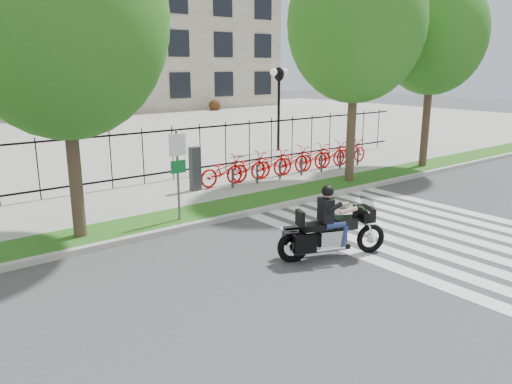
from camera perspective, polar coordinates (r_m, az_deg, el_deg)
ground at (r=10.60m, az=3.75°, el=-9.79°), size 120.00×120.00×0.00m
curb at (r=13.69m, az=-7.78°, el=-3.92°), size 60.00×0.20×0.15m
grass_verge at (r=14.39m, az=-9.50°, el=-3.07°), size 60.00×1.50×0.15m
sidewalk at (r=16.56m, az=-13.69°, el=-0.99°), size 60.00×3.50×0.15m
plaza at (r=33.10m, az=-26.60°, el=5.35°), size 80.00×34.00×0.10m
crosswalk_stripes at (r=14.08m, az=18.60°, el=-4.33°), size 5.70×8.00×0.01m
iron_fence at (r=17.90m, az=-16.24°, el=3.50°), size 30.00×0.06×2.00m
lamp_post_right at (r=25.32m, az=2.63°, el=11.73°), size 1.06×0.70×4.25m
street_tree_1 at (r=12.78m, az=-21.43°, el=18.21°), size 4.92×4.92×8.09m
street_tree_2 at (r=18.52m, az=11.38°, el=18.40°), size 4.80×4.80×8.36m
street_tree_3 at (r=22.24m, az=19.59°, el=16.66°), size 4.26×4.26×7.87m
bike_share_station at (r=19.78m, az=4.13°, el=3.63°), size 8.98×0.89×1.50m
sign_pole_regulatory at (r=13.69m, az=-8.93°, el=3.25°), size 0.50×0.09×2.50m
motorcycle_rider at (r=11.58m, az=8.71°, el=-4.15°), size 2.56×1.36×2.08m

